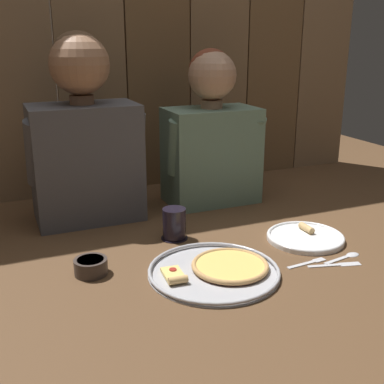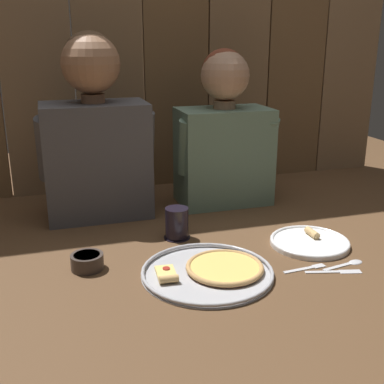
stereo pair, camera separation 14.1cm
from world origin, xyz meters
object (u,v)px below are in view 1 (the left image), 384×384
(dipping_bowl, at_px, (91,266))
(diner_left, at_px, (84,135))
(dinner_plate, at_px, (305,237))
(diner_right, at_px, (212,134))
(pizza_tray, at_px, (219,269))
(drinking_glass, at_px, (174,224))

(dipping_bowl, relative_size, diner_left, 0.14)
(dinner_plate, relative_size, diner_right, 0.42)
(diner_right, bearing_deg, pizza_tray, -113.04)
(diner_left, height_order, diner_right, diner_left)
(dinner_plate, distance_m, diner_right, 0.54)
(diner_left, bearing_deg, pizza_tray, -66.98)
(pizza_tray, distance_m, dinner_plate, 0.36)
(dipping_bowl, height_order, diner_right, diner_right)
(pizza_tray, height_order, drinking_glass, drinking_glass)
(pizza_tray, distance_m, drinking_glass, 0.27)
(diner_right, bearing_deg, diner_left, 179.93)
(pizza_tray, bearing_deg, diner_left, 113.02)
(dinner_plate, relative_size, drinking_glass, 2.42)
(dinner_plate, height_order, drinking_glass, drinking_glass)
(dipping_bowl, height_order, diner_left, diner_left)
(pizza_tray, distance_m, diner_left, 0.67)
(diner_left, bearing_deg, drinking_glass, -54.39)
(diner_left, xyz_separation_m, diner_right, (0.48, -0.00, -0.03))
(dipping_bowl, distance_m, diner_right, 0.75)
(dinner_plate, bearing_deg, dipping_bowl, 177.15)
(pizza_tray, xyz_separation_m, dipping_bowl, (-0.32, 0.13, 0.01))
(diner_left, bearing_deg, diner_right, -0.07)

